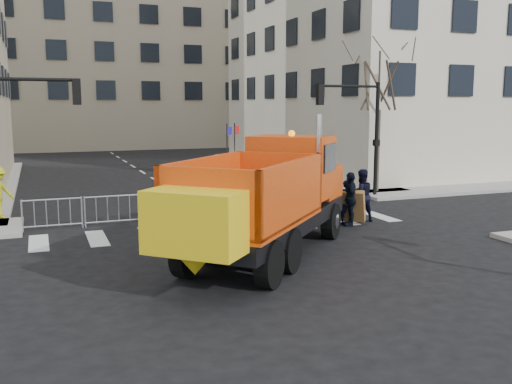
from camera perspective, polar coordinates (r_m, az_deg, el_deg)
name	(u,v)px	position (r m, az deg, el deg)	size (l,w,h in m)	color
ground	(298,268)	(15.51, 4.19, -7.57)	(120.00, 120.00, 0.00)	black
sidewalk_back	(209,211)	(23.26, -4.75, -1.92)	(64.00, 5.00, 0.15)	gray
building_far	(94,34)	(66.22, -15.89, 14.96)	(30.00, 18.00, 24.00)	#BCB090
traffic_light_right	(376,141)	(27.41, 11.95, 5.05)	(0.18, 0.18, 5.40)	black
crowd_barriers	(196,204)	(22.12, -5.97, -1.24)	(12.60, 0.60, 1.10)	#9EA0A5
street_tree	(378,118)	(28.58, 12.11, 7.29)	(3.00, 3.00, 7.50)	#382B21
plow_truck	(265,195)	(16.11, 0.90, -0.34)	(9.24, 9.53, 4.07)	black
cop_a	(346,202)	(21.13, 8.94, -1.01)	(0.60, 0.39, 1.64)	black
cop_b	(361,196)	(21.69, 10.46, -0.35)	(0.96, 0.75, 1.98)	black
cop_c	(350,199)	(20.91, 9.40, -0.68)	(1.15, 0.48, 1.96)	black
newspaper_box	(319,185)	(26.43, 6.30, 0.70)	(0.45, 0.40, 1.10)	#B51B0D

